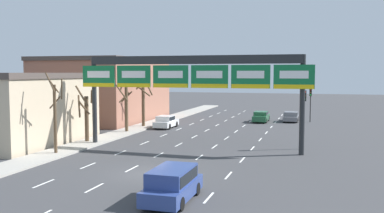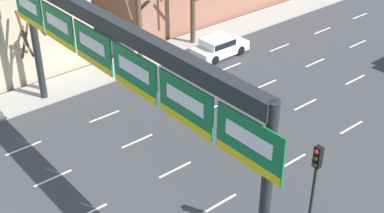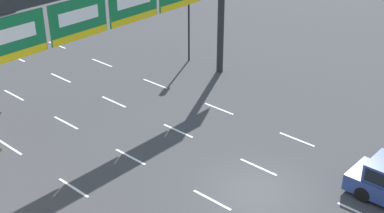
{
  "view_description": "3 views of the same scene",
  "coord_description": "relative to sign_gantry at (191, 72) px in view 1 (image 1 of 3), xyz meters",
  "views": [
    {
      "loc": [
        10.28,
        -24.9,
        6.43
      ],
      "look_at": [
        0.07,
        9.37,
        3.59
      ],
      "focal_mm": 40.0,
      "sensor_mm": 36.0,
      "label": 1
    },
    {
      "loc": [
        18.51,
        -2.02,
        16.28
      ],
      "look_at": [
        -0.56,
        13.94,
        1.55
      ],
      "focal_mm": 50.0,
      "sensor_mm": 36.0,
      "label": 2
    },
    {
      "loc": [
        -15.62,
        -10.33,
        13.57
      ],
      "look_at": [
        1.93,
        5.3,
        1.54
      ],
      "focal_mm": 50.0,
      "sensor_mm": 36.0,
      "label": 3
    }
  ],
  "objects": [
    {
      "name": "building_near",
      "position": [
        -17.85,
        -1.38,
        -3.24
      ],
      "size": [
        13.05,
        13.51,
        6.42
      ],
      "color": "#C6B293",
      "rests_on": "ground_plane"
    },
    {
      "name": "tree_bare_furthest",
      "position": [
        -9.55,
        7.56,
        -3.29
      ],
      "size": [
        1.64,
        1.93,
        6.0
      ],
      "color": "brown",
      "rests_on": "sidewalk_left"
    },
    {
      "name": "ground_plane",
      "position": [
        0.0,
        -9.2,
        -6.46
      ],
      "size": [
        220.0,
        220.0,
        0.0
      ],
      "primitive_type": "plane",
      "color": "#3D3D3F"
    },
    {
      "name": "sidewalk_left",
      "position": [
        -9.65,
        -9.2,
        -6.38
      ],
      "size": [
        2.8,
        110.0,
        0.15
      ],
      "color": "#A8A399",
      "rests_on": "ground_plane"
    },
    {
      "name": "tree_bare_second",
      "position": [
        -10.13,
        0.38,
        -3.81
      ],
      "size": [
        1.77,
        1.76,
        5.13
      ],
      "color": "brown",
      "rests_on": "sidewalk_left"
    },
    {
      "name": "car_green",
      "position": [
        3.08,
        21.74,
        -5.71
      ],
      "size": [
        1.81,
        4.52,
        1.39
      ],
      "color": "#235B38",
      "rests_on": "ground_plane"
    },
    {
      "name": "car_white",
      "position": [
        -6.75,
        12.41,
        -5.69
      ],
      "size": [
        1.83,
        4.13,
        1.44
      ],
      "color": "silver",
      "rests_on": "ground_plane"
    },
    {
      "name": "traffic_light_mid_block",
      "position": [
        9.23,
        23.24,
        -3.36
      ],
      "size": [
        0.3,
        0.35,
        4.31
      ],
      "color": "black",
      "rests_on": "ground_plane"
    },
    {
      "name": "tree_bare_third",
      "position": [
        -9.53,
        12.31,
        -3.21
      ],
      "size": [
        1.9,
        1.91,
        5.68
      ],
      "color": "brown",
      "rests_on": "sidewalk_left"
    },
    {
      "name": "building_far",
      "position": [
        -17.52,
        17.96,
        -2.27
      ],
      "size": [
        12.39,
        17.96,
        8.35
      ],
      "color": "#9E6651",
      "rests_on": "ground_plane"
    },
    {
      "name": "lane_dashes",
      "position": [
        0.0,
        4.3,
        -6.45
      ],
      "size": [
        10.02,
        67.0,
        0.01
      ],
      "color": "white",
      "rests_on": "ground_plane"
    },
    {
      "name": "tree_bare_closest",
      "position": [
        -9.44,
        -5.34,
        -3.19
      ],
      "size": [
        1.47,
        1.39,
        6.33
      ],
      "color": "brown",
      "rests_on": "sidewalk_left"
    },
    {
      "name": "car_grey",
      "position": [
        6.79,
        23.13,
        -5.75
      ],
      "size": [
        1.85,
        4.07,
        1.31
      ],
      "color": "slate",
      "rests_on": "ground_plane"
    },
    {
      "name": "sign_gantry",
      "position": [
        0.0,
        0.0,
        0.0
      ],
      "size": [
        19.91,
        0.7,
        7.85
      ],
      "color": "#232628",
      "rests_on": "ground_plane"
    },
    {
      "name": "traffic_light_near_gantry",
      "position": [
        9.12,
        2.76,
        -2.94
      ],
      "size": [
        0.3,
        0.35,
        4.95
      ],
      "color": "black",
      "rests_on": "ground_plane"
    },
    {
      "name": "suv_blue",
      "position": [
        3.34,
        -14.24,
        -5.52
      ],
      "size": [
        1.96,
        4.54,
        1.69
      ],
      "color": "navy",
      "rests_on": "ground_plane"
    }
  ]
}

